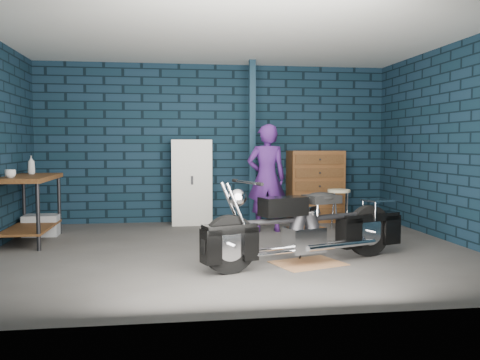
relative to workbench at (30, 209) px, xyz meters
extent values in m
plane|color=#484543|center=(2.68, -0.95, -0.46)|extent=(6.00, 6.00, 0.00)
cube|color=#0E2330|center=(2.68, 1.55, 0.90)|extent=(6.00, 0.02, 2.70)
cube|color=#0E2330|center=(5.68, -0.95, 0.90)|extent=(0.02, 5.00, 2.70)
cube|color=white|center=(2.68, -0.95, 2.25)|extent=(6.00, 5.00, 0.02)
cube|color=#122A3B|center=(3.23, 1.00, 0.90)|extent=(0.10, 0.10, 2.70)
cube|color=brown|center=(0.00, 0.00, 0.00)|extent=(0.60, 1.40, 0.91)
cube|color=#8F5F3E|center=(3.41, -1.76, -0.45)|extent=(0.88, 0.77, 0.01)
imported|color=#421B67|center=(3.35, 0.40, 0.37)|extent=(0.61, 0.41, 1.64)
cube|color=#989CA0|center=(0.02, 0.50, -0.30)|extent=(0.49, 0.35, 0.31)
cube|color=beige|center=(2.25, 1.28, 0.25)|extent=(0.66, 0.47, 1.41)
cube|color=brown|center=(4.39, 1.28, 0.16)|extent=(0.92, 0.51, 1.23)
imported|color=beige|center=(-0.11, -0.47, 0.51)|extent=(0.16, 0.16, 0.11)
imported|color=#989CA0|center=(-0.08, 0.40, 0.59)|extent=(0.13, 0.13, 0.26)
camera|label=1|loc=(1.87, -7.20, 0.88)|focal=38.00mm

